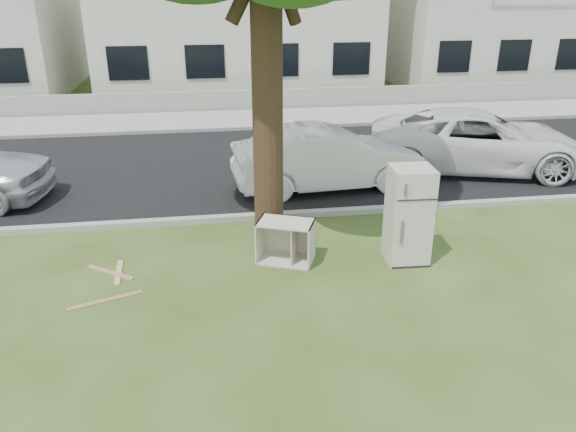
{
  "coord_description": "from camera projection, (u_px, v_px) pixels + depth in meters",
  "views": [
    {
      "loc": [
        -1.47,
        -7.82,
        4.48
      ],
      "look_at": [
        -0.22,
        0.6,
        0.83
      ],
      "focal_mm": 35.0,
      "sensor_mm": 36.0,
      "label": 1
    }
  ],
  "objects": [
    {
      "name": "low_wall",
      "position": [
        245.0,
        100.0,
        20.39
      ],
      "size": [
        120.0,
        0.15,
        0.7
      ],
      "primitive_type": "cube",
      "color": "gray",
      "rests_on": "ground"
    },
    {
      "name": "plank_b",
      "position": [
        110.0,
        272.0,
        9.19
      ],
      "size": [
        0.83,
        0.63,
        0.02
      ],
      "primitive_type": "cube",
      "rotation": [
        0.0,
        0.0,
        -0.62
      ],
      "color": "#A37B55",
      "rests_on": "ground"
    },
    {
      "name": "kerb_far",
      "position": [
        253.0,
        130.0,
        17.76
      ],
      "size": [
        120.0,
        0.18,
        0.12
      ],
      "primitive_type": "cube",
      "color": "gray",
      "rests_on": "ground"
    },
    {
      "name": "ground",
      "position": [
        307.0,
        277.0,
        9.07
      ],
      "size": [
        120.0,
        120.0,
        0.0
      ],
      "primitive_type": "plane",
      "color": "#314518"
    },
    {
      "name": "fridge",
      "position": [
        409.0,
        215.0,
        9.32
      ],
      "size": [
        0.71,
        0.66,
        1.65
      ],
      "primitive_type": "cube",
      "rotation": [
        0.0,
        0.0,
        -0.05
      ],
      "color": "beige",
      "rests_on": "ground"
    },
    {
      "name": "car_right",
      "position": [
        479.0,
        140.0,
        13.88
      ],
      "size": [
        5.75,
        3.77,
        1.47
      ],
      "primitive_type": "imported",
      "rotation": [
        0.0,
        0.0,
        1.3
      ],
      "color": "white",
      "rests_on": "ground"
    },
    {
      "name": "road",
      "position": [
        266.0,
        164.0,
        14.53
      ],
      "size": [
        120.0,
        7.0,
        0.01
      ],
      "primitive_type": "cube",
      "color": "black",
      "rests_on": "ground"
    },
    {
      "name": "plank_c",
      "position": [
        119.0,
        272.0,
        9.19
      ],
      "size": [
        0.13,
        0.83,
        0.02
      ],
      "primitive_type": "cube",
      "rotation": [
        0.0,
        0.0,
        1.62
      ],
      "color": "tan",
      "rests_on": "ground"
    },
    {
      "name": "townhouse_right",
      "position": [
        501.0,
        2.0,
        25.26
      ],
      "size": [
        10.2,
        8.16,
        6.84
      ],
      "color": "silver",
      "rests_on": "ground"
    },
    {
      "name": "car_center",
      "position": [
        328.0,
        158.0,
        12.64
      ],
      "size": [
        4.38,
        1.83,
        1.41
      ],
      "primitive_type": "imported",
      "rotation": [
        0.0,
        0.0,
        1.65
      ],
      "color": "white",
      "rests_on": "ground"
    },
    {
      "name": "kerb_near",
      "position": [
        285.0,
        218.0,
        11.3
      ],
      "size": [
        120.0,
        0.18,
        0.12
      ],
      "primitive_type": "cube",
      "color": "gray",
      "rests_on": "ground"
    },
    {
      "name": "cabinet",
      "position": [
        286.0,
        241.0,
        9.47
      ],
      "size": [
        1.07,
        0.88,
        0.72
      ],
      "primitive_type": "cube",
      "rotation": [
        0.0,
        0.0,
        -0.39
      ],
      "color": "white",
      "rests_on": "ground"
    },
    {
      "name": "plank_a",
      "position": [
        105.0,
        300.0,
        8.39
      ],
      "size": [
        1.08,
        0.46,
        0.02
      ],
      "primitive_type": "cube",
      "rotation": [
        0.0,
        0.0,
        0.34
      ],
      "color": "olive",
      "rests_on": "ground"
    },
    {
      "name": "sidewalk",
      "position": [
        249.0,
        119.0,
        19.07
      ],
      "size": [
        120.0,
        2.8,
        0.01
      ],
      "primitive_type": "cube",
      "color": "gray",
      "rests_on": "ground"
    }
  ]
}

